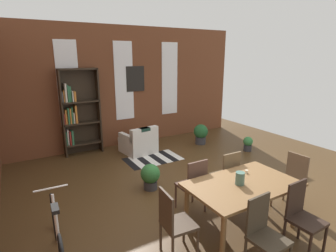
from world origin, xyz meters
name	(u,v)px	position (x,y,z in m)	size (l,w,h in m)	color
ground_plane	(199,196)	(0.00, 0.00, 0.00)	(9.46, 9.46, 0.00)	#4A331A
back_wall_brick	(123,87)	(0.00, 3.70, 1.69)	(7.48, 0.12, 3.38)	brown
window_pane_0	(68,84)	(-1.51, 3.63, 1.86)	(0.55, 0.02, 2.20)	white
window_pane_1	(124,81)	(0.00, 3.63, 1.86)	(0.55, 0.02, 2.20)	white
window_pane_2	(170,79)	(1.51, 3.63, 1.86)	(0.55, 0.02, 2.20)	white
dining_table	(242,188)	(-0.04, -1.09, 0.66)	(1.64, 1.01, 0.75)	brown
vase_on_table	(240,178)	(-0.11, -1.09, 0.84)	(0.13, 0.13, 0.19)	#4C7266
tealight_candle_0	(246,172)	(0.27, -0.86, 0.77)	(0.04, 0.04, 0.05)	silver
dining_chair_near_right	(302,215)	(0.33, -1.82, 0.51)	(0.41, 0.41, 0.95)	#2E2018
dining_chair_head_left	(174,222)	(-1.23, -1.08, 0.51)	(0.43, 0.43, 0.95)	#423326
dining_chair_near_left	(264,232)	(-0.41, -1.82, 0.51)	(0.42, 0.42, 0.95)	#3A3023
dining_chair_head_right	(292,179)	(1.15, -1.08, 0.51)	(0.42, 0.42, 0.95)	brown
dining_chair_far_right	(227,174)	(0.33, -0.36, 0.51)	(0.41, 0.41, 0.95)	brown
dining_chair_far_left	(193,184)	(-0.41, -0.36, 0.51)	(0.40, 0.40, 0.95)	brown
bookshelf_tall	(78,112)	(-1.38, 3.47, 1.15)	(0.98, 0.28, 2.26)	#2D2319
armchair_white	(139,143)	(0.02, 2.74, 0.28)	(0.91, 0.91, 0.75)	silver
bicycle_second	(58,236)	(-2.54, -0.38, 0.34)	(0.44, 1.71, 0.90)	black
potted_plant_by_shelf	(248,143)	(2.67, 1.33, 0.21)	(0.26, 0.26, 0.40)	#333338
potted_plant_corner	(150,176)	(-0.66, 0.72, 0.28)	(0.38, 0.38, 0.52)	#333338
potted_plant_window	(201,133)	(1.91, 2.48, 0.32)	(0.42, 0.42, 0.59)	#333338
striped_rug	(153,159)	(0.11, 2.11, 0.00)	(1.40, 0.86, 0.01)	black
framed_picture	(135,79)	(0.35, 3.62, 1.91)	(0.56, 0.03, 0.72)	black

